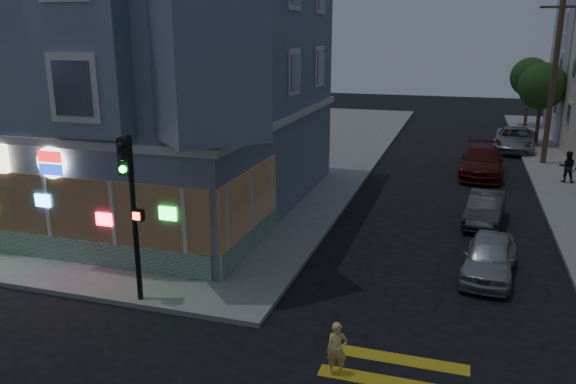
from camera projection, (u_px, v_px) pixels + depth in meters
The scene contains 13 objects.
ground at pixel (111, 350), 13.22m from camera, with size 120.00×120.00×0.00m, color black.
sidewalk_nw at pixel (139, 142), 38.21m from camera, with size 33.00×42.00×0.15m, color gray.
corner_building at pixel (130, 68), 23.45m from camera, with size 14.60×14.60×11.40m.
utility_pole at pixel (553, 79), 30.50m from camera, with size 2.20×0.30×9.00m.
street_tree_near at pixel (542, 86), 36.18m from camera, with size 3.00×3.00×5.30m.
street_tree_far at pixel (530, 77), 43.53m from camera, with size 3.00×3.00×5.30m.
running_child at pixel (337, 349), 12.12m from camera, with size 0.45×0.30×1.24m, color #F8D97F.
pedestrian_a at pixel (567, 167), 27.44m from camera, with size 0.75×0.59×1.55m, color black.
parked_car_a at pixel (489, 257), 17.11m from camera, with size 1.47×3.67×1.25m, color #ABAFB3.
parked_car_b at pixel (485, 209), 21.89m from camera, with size 1.28×3.66×1.21m, color #313335.
parked_car_c at pixel (482, 162), 29.26m from camera, with size 2.11×5.18×1.50m, color #521512.
parked_car_d at pixel (514, 139), 35.60m from camera, with size 2.43×5.26×1.46m, color #959A9E.
traffic_signal at pixel (130, 193), 14.52m from camera, with size 0.53×0.51×4.55m.
Camera 1 is at (7.50, -9.92, 7.20)m, focal length 35.00 mm.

